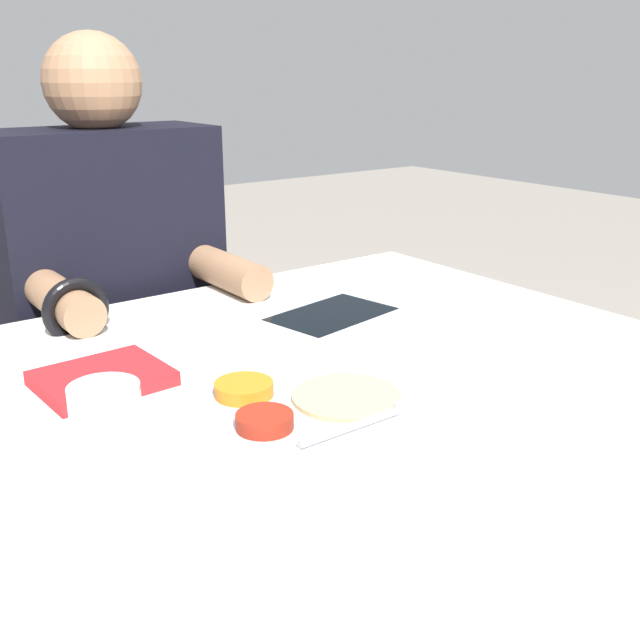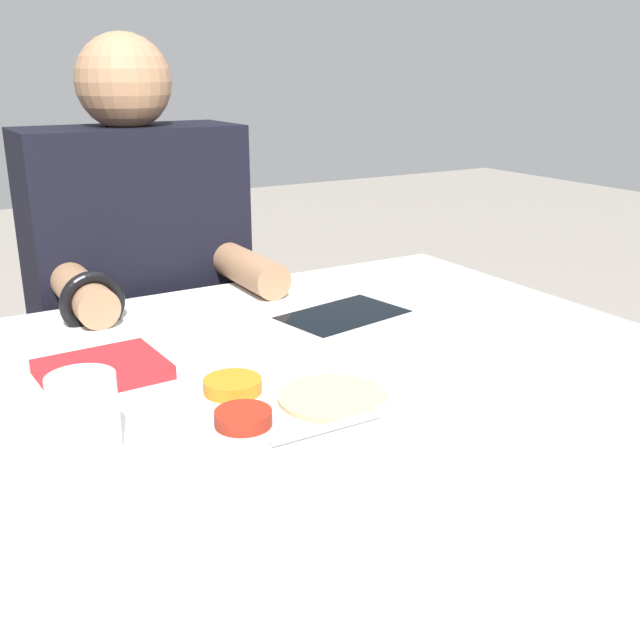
# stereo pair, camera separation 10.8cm
# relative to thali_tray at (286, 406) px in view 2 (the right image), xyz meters

# --- Properties ---
(dining_table) EXTENTS (1.20, 0.86, 0.75)m
(dining_table) POSITION_rel_thali_tray_xyz_m (0.07, 0.15, -0.38)
(dining_table) COLOR silver
(dining_table) RESTS_ON ground_plane
(thali_tray) EXTENTS (0.32, 0.32, 0.03)m
(thali_tray) POSITION_rel_thali_tray_xyz_m (0.00, 0.00, 0.00)
(thali_tray) COLOR #B7BABF
(thali_tray) RESTS_ON dining_table
(red_notebook) EXTENTS (0.17, 0.14, 0.02)m
(red_notebook) POSITION_rel_thali_tray_xyz_m (-0.17, 0.23, 0.00)
(red_notebook) COLOR silver
(red_notebook) RESTS_ON dining_table
(tablet_device) EXTENTS (0.25, 0.19, 0.01)m
(tablet_device) POSITION_rel_thali_tray_xyz_m (0.26, 0.27, -0.00)
(tablet_device) COLOR #B7B7BC
(tablet_device) RESTS_ON dining_table
(person_diner) EXTENTS (0.43, 0.41, 1.22)m
(person_diner) POSITION_rel_thali_tray_xyz_m (0.05, 0.72, -0.19)
(person_diner) COLOR black
(person_diner) RESTS_ON ground_plane
(drinking_glass) EXTENTS (0.08, 0.08, 0.09)m
(drinking_glass) POSITION_rel_thali_tray_xyz_m (-0.24, 0.02, 0.04)
(drinking_glass) COLOR silver
(drinking_glass) RESTS_ON dining_table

